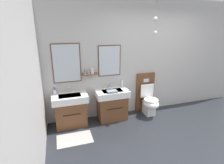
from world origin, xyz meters
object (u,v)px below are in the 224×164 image
at_px(vanity_sink_left, 71,109).
at_px(toothbrush_cup, 55,92).
at_px(soap_dispenser, 122,83).
at_px(folded_hand_towel, 112,91).
at_px(vanity_sink_right, 112,104).
at_px(toilet, 148,99).

relative_size(vanity_sink_left, toothbrush_cup, 3.58).
height_order(toothbrush_cup, soap_dispenser, toothbrush_cup).
bearing_deg(soap_dispenser, folded_hand_towel, -139.17).
height_order(vanity_sink_right, toothbrush_cup, toothbrush_cup).
relative_size(vanity_sink_right, soap_dispenser, 3.95).
bearing_deg(folded_hand_towel, toilet, 7.42).
bearing_deg(folded_hand_towel, vanity_sink_left, 171.65).
height_order(toilet, folded_hand_towel, toilet).
distance_m(toilet, folded_hand_towel, 1.05).
relative_size(vanity_sink_left, vanity_sink_right, 1.00).
bearing_deg(toilet, toothbrush_cup, 175.80).
bearing_deg(toothbrush_cup, folded_hand_towel, -13.44).
bearing_deg(toilet, soap_dispenser, 164.95).
bearing_deg(toothbrush_cup, soap_dispenser, 0.37).
distance_m(toothbrush_cup, folded_hand_towel, 1.24).
relative_size(toothbrush_cup, soap_dispenser, 1.10).
bearing_deg(soap_dispenser, toothbrush_cup, -179.63).
height_order(toilet, soap_dispenser, toilet).
xyz_separation_m(toilet, soap_dispenser, (-0.64, 0.17, 0.42)).
bearing_deg(vanity_sink_right, vanity_sink_left, 180.00).
xyz_separation_m(vanity_sink_left, folded_hand_towel, (0.91, -0.13, 0.36)).
distance_m(toilet, soap_dispenser, 0.78).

